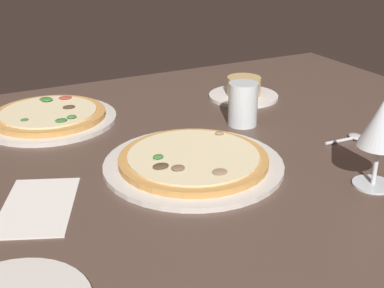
{
  "coord_description": "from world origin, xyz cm",
  "views": [
    {
      "loc": [
        -42.59,
        -83.81,
        46.11
      ],
      "look_at": [
        -1.53,
        -3.57,
        7.0
      ],
      "focal_mm": 48.22,
      "sensor_mm": 36.0,
      "label": 1
    }
  ],
  "objects_px": {
    "water_glass": "(243,107)",
    "spoon": "(353,138)",
    "pizza_side": "(49,116)",
    "paper_menu": "(38,206)",
    "pizza_main": "(193,161)",
    "wine_glass_far": "(382,125)",
    "ramekin_on_saucer": "(244,90)"
  },
  "relations": [
    {
      "from": "water_glass",
      "to": "spoon",
      "type": "bearing_deg",
      "value": -48.79
    },
    {
      "from": "pizza_side",
      "to": "spoon",
      "type": "xyz_separation_m",
      "value": [
        0.54,
        -0.4,
        -0.01
      ]
    },
    {
      "from": "pizza_side",
      "to": "paper_menu",
      "type": "bearing_deg",
      "value": -105.5
    },
    {
      "from": "pizza_main",
      "to": "pizza_side",
      "type": "relative_size",
      "value": 1.1
    },
    {
      "from": "pizza_side",
      "to": "water_glass",
      "type": "bearing_deg",
      "value": -29.76
    },
    {
      "from": "pizza_side",
      "to": "wine_glass_far",
      "type": "xyz_separation_m",
      "value": [
        0.43,
        -0.57,
        0.1
      ]
    },
    {
      "from": "water_glass",
      "to": "paper_menu",
      "type": "distance_m",
      "value": 0.51
    },
    {
      "from": "wine_glass_far",
      "to": "paper_menu",
      "type": "height_order",
      "value": "wine_glass_far"
    },
    {
      "from": "pizza_main",
      "to": "paper_menu",
      "type": "relative_size",
      "value": 1.81
    },
    {
      "from": "pizza_side",
      "to": "water_glass",
      "type": "height_order",
      "value": "water_glass"
    },
    {
      "from": "pizza_side",
      "to": "paper_menu",
      "type": "xyz_separation_m",
      "value": [
        -0.1,
        -0.38,
        -0.01
      ]
    },
    {
      "from": "pizza_main",
      "to": "wine_glass_far",
      "type": "bearing_deg",
      "value": -40.24
    },
    {
      "from": "wine_glass_far",
      "to": "water_glass",
      "type": "distance_m",
      "value": 0.36
    },
    {
      "from": "pizza_main",
      "to": "ramekin_on_saucer",
      "type": "height_order",
      "value": "ramekin_on_saucer"
    },
    {
      "from": "wine_glass_far",
      "to": "pizza_main",
      "type": "bearing_deg",
      "value": 139.76
    },
    {
      "from": "pizza_side",
      "to": "wine_glass_far",
      "type": "bearing_deg",
      "value": -53.12
    },
    {
      "from": "pizza_side",
      "to": "water_glass",
      "type": "relative_size",
      "value": 3.13
    },
    {
      "from": "wine_glass_far",
      "to": "water_glass",
      "type": "bearing_deg",
      "value": 97.4
    },
    {
      "from": "wine_glass_far",
      "to": "ramekin_on_saucer",
      "type": "bearing_deg",
      "value": 83.3
    },
    {
      "from": "spoon",
      "to": "pizza_side",
      "type": "bearing_deg",
      "value": 143.53
    },
    {
      "from": "spoon",
      "to": "pizza_main",
      "type": "bearing_deg",
      "value": 174.23
    },
    {
      "from": "pizza_main",
      "to": "spoon",
      "type": "height_order",
      "value": "pizza_main"
    },
    {
      "from": "ramekin_on_saucer",
      "to": "spoon",
      "type": "height_order",
      "value": "ramekin_on_saucer"
    },
    {
      "from": "wine_glass_far",
      "to": "paper_menu",
      "type": "relative_size",
      "value": 0.88
    },
    {
      "from": "pizza_main",
      "to": "spoon",
      "type": "bearing_deg",
      "value": -5.77
    },
    {
      "from": "spoon",
      "to": "ramekin_on_saucer",
      "type": "bearing_deg",
      "value": 98.72
    },
    {
      "from": "pizza_main",
      "to": "spoon",
      "type": "relative_size",
      "value": 3.5
    },
    {
      "from": "water_glass",
      "to": "pizza_side",
      "type": "bearing_deg",
      "value": 150.24
    },
    {
      "from": "paper_menu",
      "to": "pizza_side",
      "type": "bearing_deg",
      "value": 97.24
    },
    {
      "from": "ramekin_on_saucer",
      "to": "wine_glass_far",
      "type": "xyz_separation_m",
      "value": [
        -0.06,
        -0.51,
        0.09
      ]
    },
    {
      "from": "paper_menu",
      "to": "ramekin_on_saucer",
      "type": "bearing_deg",
      "value": 51.32
    },
    {
      "from": "water_glass",
      "to": "ramekin_on_saucer",
      "type": "bearing_deg",
      "value": 56.84
    }
  ]
}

